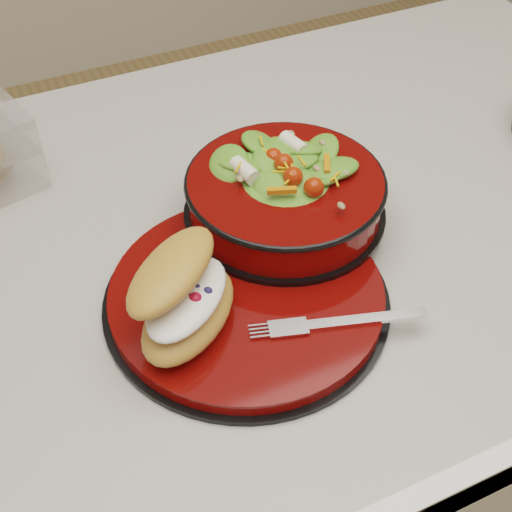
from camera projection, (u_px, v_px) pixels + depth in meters
name	position (u px, v px, depth m)	size (l,w,h in m)	color
island_counter	(258.00, 430.00, 1.12)	(1.24, 0.74, 0.90)	silver
dinner_plate	(248.00, 296.00, 0.71)	(0.29, 0.29, 0.02)	black
salad_bowl	(285.00, 190.00, 0.76)	(0.22, 0.22, 0.09)	black
croissant	(185.00, 296.00, 0.65)	(0.14, 0.15, 0.08)	#CA7B3D
fork	(342.00, 322.00, 0.67)	(0.15, 0.06, 0.00)	silver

